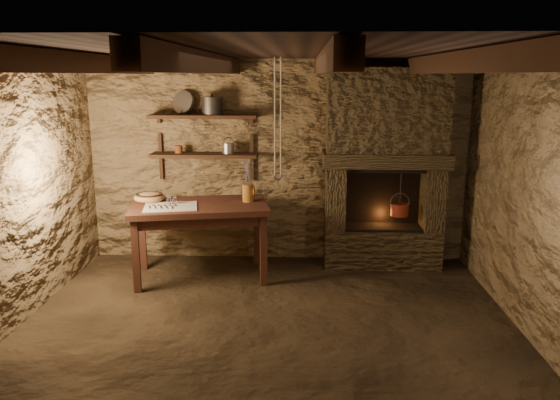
{
  "coord_description": "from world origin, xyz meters",
  "views": [
    {
      "loc": [
        0.29,
        -4.47,
        2.22
      ],
      "look_at": [
        0.08,
        0.9,
        0.98
      ],
      "focal_mm": 35.0,
      "sensor_mm": 36.0,
      "label": 1
    }
  ],
  "objects_px": {
    "work_table": "(200,238)",
    "iron_stockpot": "(212,107)",
    "wooden_bowl": "(149,198)",
    "red_pot": "(400,209)",
    "stoneware_jug": "(248,185)"
  },
  "relations": [
    {
      "from": "stoneware_jug",
      "to": "iron_stockpot",
      "type": "height_order",
      "value": "iron_stockpot"
    },
    {
      "from": "wooden_bowl",
      "to": "red_pot",
      "type": "height_order",
      "value": "red_pot"
    },
    {
      "from": "iron_stockpot",
      "to": "wooden_bowl",
      "type": "bearing_deg",
      "value": -146.07
    },
    {
      "from": "stoneware_jug",
      "to": "wooden_bowl",
      "type": "height_order",
      "value": "stoneware_jug"
    },
    {
      "from": "wooden_bowl",
      "to": "iron_stockpot",
      "type": "relative_size",
      "value": 1.41
    },
    {
      "from": "stoneware_jug",
      "to": "red_pot",
      "type": "distance_m",
      "value": 1.79
    },
    {
      "from": "work_table",
      "to": "red_pot",
      "type": "xyz_separation_m",
      "value": [
        2.26,
        0.44,
        0.25
      ]
    },
    {
      "from": "red_pot",
      "to": "wooden_bowl",
      "type": "bearing_deg",
      "value": -173.48
    },
    {
      "from": "stoneware_jug",
      "to": "red_pot",
      "type": "xyz_separation_m",
      "value": [
        1.73,
        0.3,
        -0.33
      ]
    },
    {
      "from": "wooden_bowl",
      "to": "red_pot",
      "type": "xyz_separation_m",
      "value": [
        2.84,
        0.32,
        -0.18
      ]
    },
    {
      "from": "stoneware_jug",
      "to": "red_pot",
      "type": "relative_size",
      "value": 0.83
    },
    {
      "from": "work_table",
      "to": "stoneware_jug",
      "type": "height_order",
      "value": "stoneware_jug"
    },
    {
      "from": "wooden_bowl",
      "to": "red_pot",
      "type": "relative_size",
      "value": 0.63
    },
    {
      "from": "work_table",
      "to": "iron_stockpot",
      "type": "distance_m",
      "value": 1.52
    },
    {
      "from": "wooden_bowl",
      "to": "iron_stockpot",
      "type": "distance_m",
      "value": 1.26
    }
  ]
}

